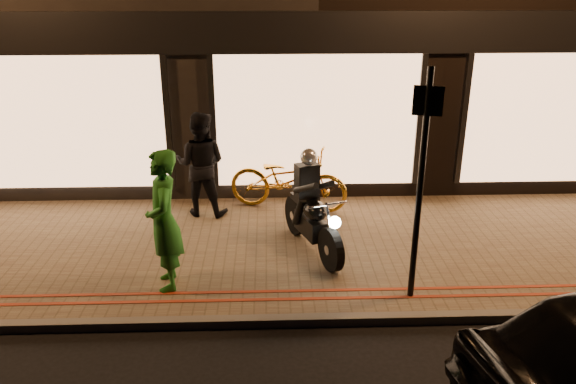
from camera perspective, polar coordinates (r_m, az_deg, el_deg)
The scene contains 9 objects.
ground at distance 7.20m, azimuth 5.39°, elevation -13.42°, with size 90.00×90.00×0.00m, color black.
sidewalk at distance 8.87m, azimuth 3.81°, elevation -5.72°, with size 50.00×4.00×0.12m, color brown.
kerb_stone at distance 7.21m, azimuth 5.36°, elevation -12.81°, with size 50.00×0.14×0.12m, color #59544C.
red_kerb_lines at distance 7.59m, azimuth 4.90°, elevation -10.29°, with size 50.00×0.26×0.01m.
motorcycle at distance 8.45m, azimuth 2.39°, elevation -2.09°, with size 0.85×1.86×1.59m.
sign_post at distance 7.00m, azimuth 13.37°, elevation 1.59°, with size 0.35×0.12×3.00m.
bicycle_gold at distance 9.94m, azimuth 0.01°, elevation 1.28°, with size 0.74×2.12×1.12m, color #C08421.
person_green at distance 7.50m, azimuth -12.49°, elevation -2.88°, with size 0.70×0.46×1.92m, color #216D1D.
person_dark at distance 9.75m, azimuth -8.86°, elevation 2.81°, with size 0.89×0.69×1.83m, color black.
Camera 1 is at (-0.87, -5.85, 4.10)m, focal length 35.00 mm.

